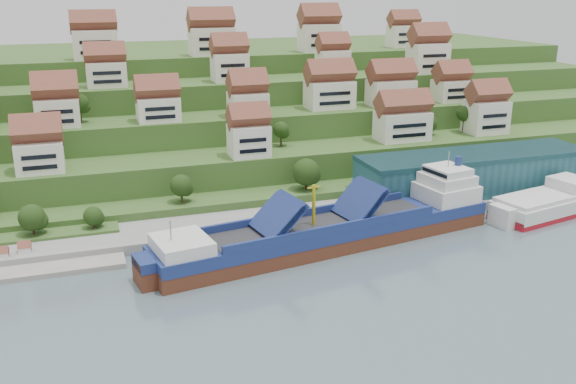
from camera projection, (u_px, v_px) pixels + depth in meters
name	position (u px, v px, depth m)	size (l,w,h in m)	color
ground	(303.00, 249.00, 132.76)	(300.00, 300.00, 0.00)	slate
quay	(361.00, 211.00, 152.03)	(180.00, 14.00, 2.20)	gray
pebble_beach	(4.00, 261.00, 125.77)	(45.00, 20.00, 1.00)	gray
hillside	(202.00, 110.00, 222.86)	(260.00, 128.00, 31.00)	#2D4C1E
hillside_village	(233.00, 85.00, 181.93)	(154.29, 64.09, 28.95)	white
hillside_trees	(210.00, 134.00, 163.42)	(144.72, 62.37, 31.74)	#244115
warehouse	(474.00, 172.00, 161.70)	(60.00, 15.00, 10.00)	#21525C
flagpole	(363.00, 195.00, 145.17)	(1.28, 0.16, 8.00)	gray
cargo_ship	(338.00, 230.00, 134.11)	(76.33, 23.68, 16.70)	#542919
second_ship	(550.00, 203.00, 152.54)	(31.07, 16.77, 8.54)	maroon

